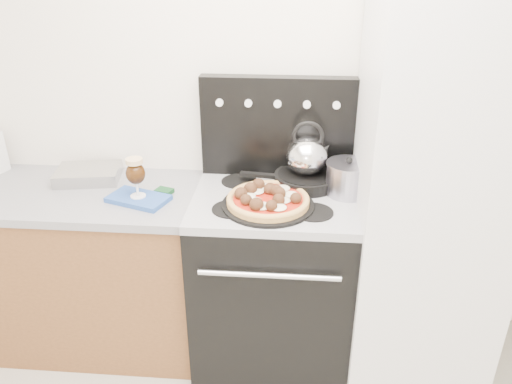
# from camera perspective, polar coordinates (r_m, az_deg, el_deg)

# --- Properties ---
(room_shell) EXTENTS (3.52, 3.01, 2.52)m
(room_shell) POSITION_cam_1_polar(r_m,az_deg,el_deg) (1.42, -2.73, -4.09)
(room_shell) COLOR #B9B5AB
(room_shell) RESTS_ON ground
(base_cabinet) EXTENTS (1.45, 0.60, 0.86)m
(base_cabinet) POSITION_cam_1_polar(r_m,az_deg,el_deg) (2.87, -20.90, -8.21)
(base_cabinet) COLOR brown
(base_cabinet) RESTS_ON ground
(countertop) EXTENTS (1.48, 0.63, 0.04)m
(countertop) POSITION_cam_1_polar(r_m,az_deg,el_deg) (2.66, -22.40, -0.12)
(countertop) COLOR gray
(countertop) RESTS_ON base_cabinet
(stove_body) EXTENTS (0.76, 0.65, 0.88)m
(stove_body) POSITION_cam_1_polar(r_m,az_deg,el_deg) (2.59, 1.89, -10.04)
(stove_body) COLOR black
(stove_body) RESTS_ON ground
(cooktop) EXTENTS (0.76, 0.65, 0.04)m
(cooktop) POSITION_cam_1_polar(r_m,az_deg,el_deg) (2.35, 2.05, -0.92)
(cooktop) COLOR #ADADB2
(cooktop) RESTS_ON stove_body
(backguard) EXTENTS (0.76, 0.08, 0.50)m
(backguard) POSITION_cam_1_polar(r_m,az_deg,el_deg) (2.50, 2.46, 7.45)
(backguard) COLOR black
(backguard) RESTS_ON cooktop
(fridge) EXTENTS (0.64, 0.68, 1.90)m
(fridge) POSITION_cam_1_polar(r_m,az_deg,el_deg) (2.39, 19.08, -0.68)
(fridge) COLOR silver
(fridge) RESTS_ON ground
(foil_sheet) EXTENTS (0.34, 0.28, 0.06)m
(foil_sheet) POSITION_cam_1_polar(r_m,az_deg,el_deg) (2.69, -18.61, 1.94)
(foil_sheet) COLOR silver
(foil_sheet) RESTS_ON countertop
(oven_mitt) EXTENTS (0.31, 0.24, 0.02)m
(oven_mitt) POSITION_cam_1_polar(r_m,az_deg,el_deg) (2.40, -13.29, -0.75)
(oven_mitt) COLOR #2B53A8
(oven_mitt) RESTS_ON countertop
(beer_glass) EXTENTS (0.11, 0.11, 0.19)m
(beer_glass) POSITION_cam_1_polar(r_m,az_deg,el_deg) (2.35, -13.55, 1.62)
(beer_glass) COLOR black
(beer_glass) RESTS_ON oven_mitt
(pizza_pan) EXTENTS (0.42, 0.42, 0.01)m
(pizza_pan) POSITION_cam_1_polar(r_m,az_deg,el_deg) (2.25, 1.37, -1.47)
(pizza_pan) COLOR black
(pizza_pan) RESTS_ON cooktop
(pizza) EXTENTS (0.46, 0.46, 0.05)m
(pizza) POSITION_cam_1_polar(r_m,az_deg,el_deg) (2.23, 1.38, -0.72)
(pizza) COLOR tan
(pizza) RESTS_ON pizza_pan
(skillet) EXTENTS (0.35, 0.35, 0.06)m
(skillet) POSITION_cam_1_polar(r_m,az_deg,el_deg) (2.46, 5.72, 1.45)
(skillet) COLOR black
(skillet) RESTS_ON cooktop
(tea_kettle) EXTENTS (0.24, 0.24, 0.23)m
(tea_kettle) POSITION_cam_1_polar(r_m,az_deg,el_deg) (2.41, 5.87, 4.50)
(tea_kettle) COLOR silver
(tea_kettle) RESTS_ON skillet
(stock_pot) EXTENTS (0.25, 0.25, 0.15)m
(stock_pot) POSITION_cam_1_polar(r_m,az_deg,el_deg) (2.38, 10.44, 1.44)
(stock_pot) COLOR #A4A1B2
(stock_pot) RESTS_ON cooktop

